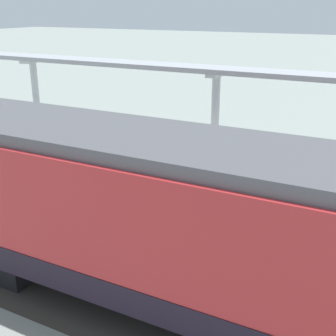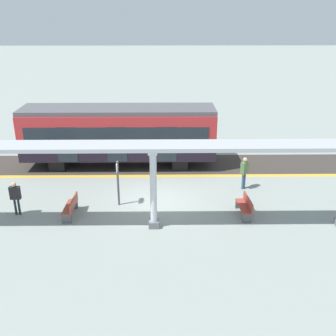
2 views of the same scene
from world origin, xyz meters
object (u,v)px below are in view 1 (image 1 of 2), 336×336
Objects in this scene: bench_far_end at (101,154)px; passenger_waiting_near_edge at (36,157)px; canopy_pillar_third at (215,125)px; platform_info_sign at (242,164)px; train_near_carriage at (175,225)px; canopy_pillar_fourth at (37,102)px; bench_near_end at (317,192)px.

passenger_waiting_near_edge is (-2.82, 0.47, 0.63)m from bench_far_end.
platform_info_sign is (-2.07, -1.71, -0.48)m from canopy_pillar_third.
train_near_carriage is 8.95m from bench_far_end.
train_near_carriage is 5.24m from platform_info_sign.
canopy_pillar_fourth is 2.38× the size of bench_near_end.
platform_info_sign is (5.20, 0.45, -0.50)m from train_near_carriage.
canopy_pillar_third reaches higher than passenger_waiting_near_edge.
bench_near_end is at bearing -14.01° from train_near_carriage.
train_near_carriage is at bearing -135.16° from bench_far_end.
platform_info_sign is (-2.07, -9.72, -0.48)m from canopy_pillar_fourth.
bench_far_end is at bearing -9.50° from passenger_waiting_near_edge.
canopy_pillar_fourth is at bearing 90.00° from canopy_pillar_third.
canopy_pillar_third is at bearing 16.53° from train_near_carriage.
bench_far_end is (0.04, 7.79, 0.00)m from bench_near_end.
canopy_pillar_fourth is 2.34× the size of bench_far_end.
bench_far_end is at bearing 103.75° from canopy_pillar_third.
bench_near_end is at bearing -71.38° from passenger_waiting_near_edge.
platform_info_sign is at bearing -102.01° from canopy_pillar_fourth.
bench_near_end is at bearing -62.73° from platform_info_sign.
canopy_pillar_third is 5.98m from passenger_waiting_near_edge.
canopy_pillar_fourth is at bearing 42.22° from passenger_waiting_near_edge.
canopy_pillar_fourth is 4.28m from bench_far_end.
bench_near_end is (-1.03, -11.72, -1.37)m from canopy_pillar_fourth.
canopy_pillar_fourth reaches higher than bench_near_end.
train_near_carriage is 7.58m from canopy_pillar_third.
platform_info_sign is 1.29× the size of passenger_waiting_near_edge.
bench_near_end is 0.68× the size of platform_info_sign.
bench_near_end is 7.79m from bench_far_end.
canopy_pillar_third is at bearing -76.25° from bench_far_end.
canopy_pillar_third is at bearing 39.52° from platform_info_sign.
platform_info_sign is at bearing -140.48° from canopy_pillar_third.
platform_info_sign reaches higher than bench_near_end.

